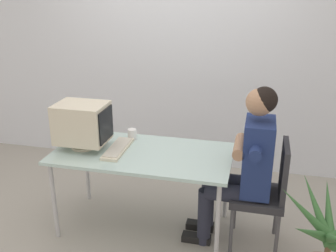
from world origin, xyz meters
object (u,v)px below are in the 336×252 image
Objects in this scene: crt_monitor at (82,123)px; keyboard at (118,148)px; desk_mug at (132,134)px; person_seated at (245,162)px; desk at (143,158)px; office_chair at (266,190)px.

crt_monitor is 0.36m from keyboard.
desk_mug is at bearing 81.63° from keyboard.
keyboard is at bearing 2.74° from crt_monitor.
crt_monitor is 0.32× the size of person_seated.
desk_mug is at bearing 39.35° from crt_monitor.
desk_mug is (-0.17, 0.25, 0.10)m from desk.
office_chair is at bearing 0.00° from person_seated.
person_seated is (1.04, -0.01, -0.00)m from keyboard.
crt_monitor is 1.36m from person_seated.
keyboard is at bearing -177.57° from desk.
crt_monitor is 4.53× the size of desk_mug.
crt_monitor is at bearing -177.26° from keyboard.
crt_monitor is 0.47m from desk_mug.
office_chair is 9.67× the size of desk_mug.
crt_monitor is 1.58m from office_chair.
desk is 0.32m from desk_mug.
desk is 0.83m from person_seated.
office_chair is 1.24m from desk_mug.
person_seated reaches higher than keyboard.
crt_monitor reaches higher than office_chair.
crt_monitor is at bearing -140.65° from desk_mug.
office_chair is at bearing -0.85° from desk.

